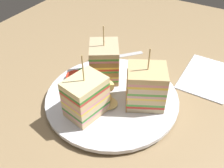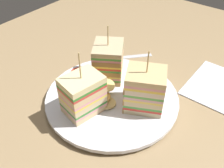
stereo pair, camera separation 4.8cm
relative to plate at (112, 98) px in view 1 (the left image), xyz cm
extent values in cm
cube|color=#9A7E58|center=(0.00, 0.00, -1.79)|extent=(114.80, 94.23, 1.80)
cylinder|color=white|center=(0.00, 0.00, -0.56)|extent=(16.20, 16.20, 0.66)
cylinder|color=white|center=(0.00, 0.00, 0.18)|extent=(26.13, 26.13, 0.81)
cube|color=beige|center=(-4.57, -4.53, 1.07)|extent=(8.91, 8.57, 0.98)
cube|color=#B2844C|center=(-1.72, -2.74, 1.07)|extent=(3.25, 4.97, 0.98)
cube|color=#519F38|center=(-4.57, -4.53, 1.79)|extent=(8.91, 8.57, 0.47)
cube|color=pink|center=(-4.57, -4.53, 2.26)|extent=(8.91, 8.57, 0.47)
cube|color=#EBCB52|center=(-4.57, -4.53, 2.73)|extent=(8.91, 8.57, 0.47)
cube|color=#E0B57C|center=(-4.57, -4.53, 3.46)|extent=(8.91, 8.57, 0.98)
cube|color=#9E7242|center=(-1.72, -2.74, 3.46)|extent=(3.25, 4.97, 0.98)
cube|color=#499445|center=(-4.57, -4.53, 4.18)|extent=(8.91, 8.57, 0.47)
cube|color=#D43E2F|center=(-4.57, -4.53, 4.65)|extent=(8.91, 8.57, 0.47)
cube|color=#FBD44E|center=(-4.57, -4.53, 5.12)|extent=(8.91, 8.57, 0.47)
cube|color=#DDB686|center=(-4.57, -4.53, 5.85)|extent=(8.91, 8.57, 0.98)
cube|color=#9E7242|center=(-1.72, -2.74, 5.85)|extent=(3.25, 4.97, 0.98)
cube|color=pink|center=(-4.57, -4.53, 6.57)|extent=(8.91, 8.57, 0.47)
cube|color=#4B9B3E|center=(-4.57, -4.53, 7.04)|extent=(8.91, 8.57, 0.47)
cube|color=#CEB68A|center=(-4.57, -4.53, 7.76)|extent=(8.91, 8.57, 0.98)
cylinder|color=tan|center=(-4.57, -4.53, 10.37)|extent=(0.24, 0.24, 4.23)
cube|color=beige|center=(6.21, -1.71, 1.15)|extent=(7.79, 6.50, 1.15)
cube|color=#9E7242|center=(2.91, -1.03, 1.15)|extent=(1.29, 5.08, 1.15)
cube|color=pink|center=(6.21, -1.71, 1.97)|extent=(7.79, 6.50, 0.49)
cube|color=#3A8936|center=(6.21, -1.71, 2.46)|extent=(7.79, 6.50, 0.49)
cube|color=beige|center=(6.21, -1.71, 3.28)|extent=(7.79, 6.50, 1.15)
cube|color=#9E7242|center=(2.91, -1.03, 3.28)|extent=(1.29, 5.08, 1.15)
cube|color=#F9D64E|center=(6.21, -1.71, 4.10)|extent=(7.79, 6.50, 0.49)
cube|color=pink|center=(6.21, -1.71, 4.59)|extent=(7.79, 6.50, 0.49)
cube|color=#E9C18C|center=(6.21, -1.71, 5.41)|extent=(7.79, 6.50, 1.15)
cube|color=#9E7242|center=(2.91, -1.03, 5.41)|extent=(1.29, 5.08, 1.15)
cube|color=#D63F35|center=(6.21, -1.71, 6.23)|extent=(7.79, 6.50, 0.49)
cube|color=#3A8C2F|center=(6.21, -1.71, 6.72)|extent=(7.79, 6.50, 0.49)
cube|color=beige|center=(6.21, -1.71, 7.54)|extent=(7.79, 6.50, 1.15)
cylinder|color=tan|center=(6.21, -1.71, 10.59)|extent=(0.24, 0.24, 4.96)
cube|color=beige|center=(-1.60, 6.24, 1.10)|extent=(8.48, 8.86, 1.04)
cube|color=#B2844C|center=(-0.08, 3.23, 1.10)|extent=(5.39, 2.91, 1.04)
cube|color=red|center=(-1.60, 6.24, 1.88)|extent=(8.48, 8.86, 0.51)
cube|color=#52A343|center=(-1.60, 6.24, 2.39)|extent=(8.48, 8.86, 0.51)
cube|color=beige|center=(-1.60, 6.24, 3.17)|extent=(8.48, 8.86, 1.04)
cube|color=#B2844C|center=(-0.08, 3.23, 3.17)|extent=(5.39, 2.91, 1.04)
cube|color=#F8D352|center=(-1.60, 6.24, 3.95)|extent=(8.48, 8.86, 0.51)
cube|color=#E3A4A7|center=(-1.60, 6.24, 4.46)|extent=(8.48, 8.86, 0.51)
cube|color=#60AC45|center=(-1.60, 6.24, 4.97)|extent=(8.48, 8.86, 0.51)
cube|color=beige|center=(-1.60, 6.24, 5.75)|extent=(8.48, 8.86, 1.04)
cube|color=#9E7242|center=(-0.08, 3.23, 5.75)|extent=(5.39, 2.91, 1.04)
cube|color=yellow|center=(-1.60, 6.24, 6.53)|extent=(8.48, 8.86, 0.51)
cube|color=pink|center=(-1.60, 6.24, 7.04)|extent=(8.48, 8.86, 0.51)
cube|color=#DBB87D|center=(-1.60, 6.24, 7.82)|extent=(8.48, 8.86, 1.04)
cylinder|color=tan|center=(-1.60, 6.24, 10.46)|extent=(0.24, 0.24, 4.23)
cylinder|color=#E5C77D|center=(2.54, 0.55, 0.91)|extent=(4.22, 4.23, 0.87)
cylinder|color=#E3AF5E|center=(2.17, -0.78, 1.43)|extent=(3.72, 3.71, 0.33)
cylinder|color=#E4B556|center=(2.29, -1.80, 1.80)|extent=(4.56, 4.54, 0.90)
cylinder|color=#E8CE76|center=(-0.24, -1.49, 2.61)|extent=(4.83, 4.80, 1.15)
ellipsoid|color=#38872E|center=(-2.09, -9.03, 1.22)|extent=(4.38, 3.24, 1.47)
ellipsoid|color=#418634|center=(0.13, -8.01, 1.09)|extent=(3.37, 3.72, 1.10)
ellipsoid|color=#4E9045|center=(-1.45, -9.25, 1.06)|extent=(3.78, 4.47, 0.81)
ellipsoid|color=#3A8C32|center=(-1.60, -7.94, 1.23)|extent=(3.47, 2.70, 1.27)
cylinder|color=red|center=(-0.53, -9.44, 1.28)|extent=(3.71, 3.69, 0.89)
cube|color=silver|center=(-15.51, -5.87, -0.76)|extent=(8.44, 7.87, 0.25)
ellipsoid|color=silver|center=(-10.53, -10.43, -0.39)|extent=(4.84, 4.77, 1.00)
cube|color=silver|center=(-17.44, 14.51, -0.64)|extent=(14.85, 10.26, 0.50)
camera|label=1|loc=(31.56, 18.49, 34.27)|focal=40.38mm
camera|label=2|loc=(28.89, 22.44, 34.27)|focal=40.38mm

